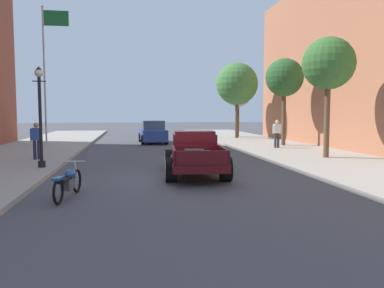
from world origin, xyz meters
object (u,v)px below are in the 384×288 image
object	(u,v)px
pedestrian_sidewalk_right	(277,132)
street_lamp_near	(40,109)
hotrod_truck_maroon	(195,154)
street_tree_third	(237,84)
motorcycle_parked	(68,182)
flagpole	(48,60)
street_tree_farthest	(238,94)
pedestrian_sidewalk_left	(36,139)
street_tree_second	(284,78)
car_background_blue	(153,133)
street_tree_nearest	(329,64)

from	to	relation	value
pedestrian_sidewalk_right	street_lamp_near	bearing A→B (deg)	-151.85
hotrod_truck_maroon	pedestrian_sidewalk_right	distance (m)	10.12
hotrod_truck_maroon	street_tree_third	distance (m)	18.37
street_tree_third	pedestrian_sidewalk_right	bearing A→B (deg)	-89.82
street_lamp_near	hotrod_truck_maroon	bearing A→B (deg)	-15.36
motorcycle_parked	pedestrian_sidewalk_right	distance (m)	15.34
flagpole	street_tree_farthest	world-z (taller)	flagpole
pedestrian_sidewalk_left	pedestrian_sidewalk_right	world-z (taller)	same
flagpole	street_tree_farthest	distance (m)	15.49
pedestrian_sidewalk_right	flagpole	size ratio (longest dim) A/B	0.18
hotrod_truck_maroon	pedestrian_sidewalk_left	bearing A→B (deg)	147.20
hotrod_truck_maroon	street_tree_second	world-z (taller)	street_tree_second
street_tree_second	flagpole	bearing A→B (deg)	165.38
motorcycle_parked	pedestrian_sidewalk_left	size ratio (longest dim) A/B	1.27
street_tree_third	street_tree_farthest	size ratio (longest dim) A/B	1.25
street_tree_third	car_background_blue	bearing A→B (deg)	-161.02
street_tree_second	street_tree_farthest	world-z (taller)	street_tree_second
car_background_blue	pedestrian_sidewalk_left	size ratio (longest dim) A/B	2.65
pedestrian_sidewalk_left	street_tree_nearest	size ratio (longest dim) A/B	0.30
motorcycle_parked	pedestrian_sidewalk_right	world-z (taller)	pedestrian_sidewalk_right
hotrod_truck_maroon	street_tree_nearest	world-z (taller)	street_tree_nearest
pedestrian_sidewalk_right	street_tree_farthest	world-z (taller)	street_tree_farthest
flagpole	street_tree_third	size ratio (longest dim) A/B	1.50
car_background_blue	street_lamp_near	size ratio (longest dim) A/B	1.14
hotrod_truck_maroon	flagpole	xyz separation A→B (m)	(-7.80, 13.55, 5.02)
motorcycle_parked	street_tree_nearest	size ratio (longest dim) A/B	0.38
motorcycle_parked	street_lamp_near	size ratio (longest dim) A/B	0.55
car_background_blue	street_tree_nearest	size ratio (longest dim) A/B	0.79
motorcycle_parked	street_tree_farthest	size ratio (longest dim) A/B	0.43
pedestrian_sidewalk_right	street_tree_farthest	xyz separation A→B (m)	(0.51, 10.53, 2.75)
flagpole	pedestrian_sidewalk_left	bearing A→B (deg)	-82.09
street_tree_nearest	street_tree_second	distance (m)	6.68
street_tree_third	pedestrian_sidewalk_left	bearing A→B (deg)	-135.05
hotrod_truck_maroon	car_background_blue	bearing A→B (deg)	93.03
motorcycle_parked	street_lamp_near	world-z (taller)	street_lamp_near
street_lamp_near	street_tree_farthest	bearing A→B (deg)	53.63
car_background_blue	street_tree_third	world-z (taller)	street_tree_third
flagpole	street_tree_third	bearing A→B (deg)	13.34
street_tree_farthest	pedestrian_sidewalk_left	bearing A→B (deg)	-132.78
street_tree_nearest	street_tree_second	size ratio (longest dim) A/B	1.01
motorcycle_parked	pedestrian_sidewalk_left	bearing A→B (deg)	108.38
street_tree_nearest	street_tree_second	bearing A→B (deg)	85.03
pedestrian_sidewalk_left	flagpole	distance (m)	10.55
hotrod_truck_maroon	flagpole	distance (m)	16.42
motorcycle_parked	street_tree_farthest	xyz separation A→B (m)	(10.69, 21.99, 3.40)
motorcycle_parked	street_tree_nearest	bearing A→B (deg)	31.13
pedestrian_sidewalk_right	street_tree_second	bearing A→B (deg)	56.87
hotrod_truck_maroon	pedestrian_sidewalk_left	size ratio (longest dim) A/B	3.05
hotrod_truck_maroon	pedestrian_sidewalk_left	world-z (taller)	pedestrian_sidewalk_left
car_background_blue	hotrod_truck_maroon	bearing A→B (deg)	-86.97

